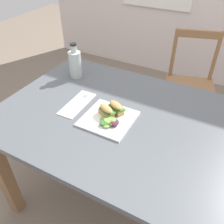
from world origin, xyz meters
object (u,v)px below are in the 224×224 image
sandwich_half_front (106,111)px  bottle_cold_brew (75,65)px  sandwich_half_back (116,108)px  plate_lunch (108,119)px  fork_on_napkin (79,102)px  dining_table (122,133)px  chair_wooden_far (190,85)px

sandwich_half_front → bottle_cold_brew: 0.47m
sandwich_half_front → sandwich_half_back: 0.06m
plate_lunch → sandwich_half_back: sandwich_half_back is taller
sandwich_half_back → fork_on_napkin: (-0.22, -0.01, -0.03)m
dining_table → plate_lunch: 0.15m
chair_wooden_far → bottle_cold_brew: 1.03m
fork_on_napkin → sandwich_half_back: bearing=2.4°
plate_lunch → sandwich_half_front: 0.04m
sandwich_half_front → sandwich_half_back: same height
fork_on_napkin → sandwich_half_front: bearing=-11.1°
plate_lunch → bottle_cold_brew: bearing=144.0°
plate_lunch → sandwich_half_back: 0.07m
dining_table → chair_wooden_far: (0.17, 0.97, -0.17)m
plate_lunch → fork_on_napkin: bearing=166.2°
fork_on_napkin → bottle_cold_brew: (-0.18, 0.23, 0.07)m
plate_lunch → bottle_cold_brew: bottle_cold_brew is taller
fork_on_napkin → bottle_cold_brew: bearing=127.9°
chair_wooden_far → sandwich_half_front: (-0.24, -1.01, 0.33)m
dining_table → sandwich_half_back: size_ratio=12.67×
dining_table → plate_lunch: size_ratio=5.27×
dining_table → plate_lunch: bearing=-132.7°
fork_on_napkin → bottle_cold_brew: bottle_cold_brew is taller
chair_wooden_far → plate_lunch: (-0.22, -1.03, 0.30)m
chair_wooden_far → sandwich_half_back: bearing=-102.2°
chair_wooden_far → fork_on_napkin: (-0.43, -0.97, 0.30)m
dining_table → bottle_cold_brew: 0.54m
dining_table → sandwich_half_front: 0.18m
sandwich_half_front → dining_table: bearing=30.9°
chair_wooden_far → bottle_cold_brew: size_ratio=3.91×
dining_table → chair_wooden_far: bearing=80.1°
chair_wooden_far → dining_table: bearing=-99.9°
dining_table → fork_on_napkin: 0.29m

